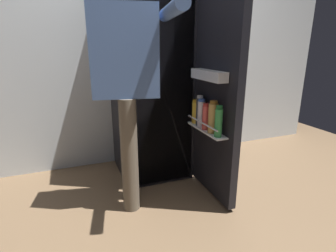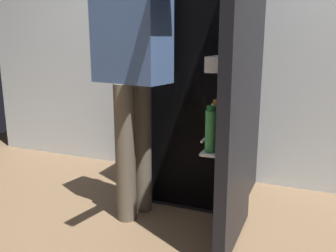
# 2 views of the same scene
# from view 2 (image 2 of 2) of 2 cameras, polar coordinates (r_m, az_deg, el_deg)

# --- Properties ---
(ground_plane) EXTENTS (5.38, 5.38, 0.00)m
(ground_plane) POSITION_cam_2_polar(r_m,az_deg,el_deg) (2.22, 1.48, -15.54)
(ground_plane) COLOR brown
(kitchen_wall) EXTENTS (4.40, 0.10, 2.59)m
(kitchen_wall) POSITION_cam_2_polar(r_m,az_deg,el_deg) (2.84, 8.83, 17.77)
(kitchen_wall) COLOR silver
(kitchen_wall) RESTS_ON ground_plane
(refrigerator) EXTENTS (0.66, 1.21, 1.77)m
(refrigerator) POSITION_cam_2_polar(r_m,az_deg,el_deg) (2.42, 6.67, 8.90)
(refrigerator) COLOR black
(refrigerator) RESTS_ON ground_plane
(person) EXTENTS (0.55, 0.80, 1.66)m
(person) POSITION_cam_2_polar(r_m,az_deg,el_deg) (2.13, -5.47, 11.30)
(person) COLOR #665B4C
(person) RESTS_ON ground_plane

